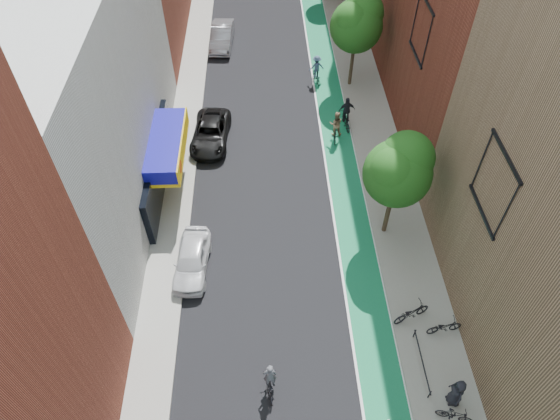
{
  "coord_description": "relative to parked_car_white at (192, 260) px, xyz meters",
  "views": [
    {
      "loc": [
        -0.76,
        -7.18,
        20.99
      ],
      "look_at": [
        -0.04,
        10.47,
        1.5
      ],
      "focal_mm": 32.0,
      "sensor_mm": 36.0,
      "label": 1
    }
  ],
  "objects": [
    {
      "name": "parked_bike_mid",
      "position": [
        11.17,
        -8.15,
        -0.09
      ],
      "size": [
        1.55,
        0.89,
        0.9
      ],
      "primitive_type": "imported",
      "rotation": [
        0.0,
        0.0,
        1.24
      ],
      "color": "black",
      "rests_on": "sidewalk_right"
    },
    {
      "name": "pedestrian",
      "position": [
        11.36,
        -7.39,
        0.31
      ],
      "size": [
        0.59,
        0.86,
        1.69
      ],
      "primitive_type": "imported",
      "rotation": [
        0.0,
        0.0,
        -1.51
      ],
      "color": "black",
      "rests_on": "sidewalk_right"
    },
    {
      "name": "parked_car_black",
      "position": [
        0.42,
        10.04,
        -0.02
      ],
      "size": [
        2.59,
        4.98,
        1.34
      ],
      "primitive_type": "imported",
      "rotation": [
        0.0,
        0.0,
        -0.08
      ],
      "color": "black",
      "rests_on": "ground"
    },
    {
      "name": "tree_mid",
      "position": [
        10.25,
        16.01,
        4.2
      ],
      "size": [
        3.55,
        3.53,
        6.74
      ],
      "color": "#332619",
      "rests_on": "ground"
    },
    {
      "name": "cyclist_lead",
      "position": [
        3.78,
        -6.49,
        -0.04
      ],
      "size": [
        0.64,
        1.65,
        1.95
      ],
      "rotation": [
        0.0,
        0.0,
        3.18
      ],
      "color": "black",
      "rests_on": "ground"
    },
    {
      "name": "cyclist_lane_far",
      "position": [
        7.8,
        16.64,
        0.22
      ],
      "size": [
        1.19,
        1.73,
        2.02
      ],
      "rotation": [
        0.0,
        0.0,
        3.35
      ],
      "color": "black",
      "rests_on": "ground"
    },
    {
      "name": "sidewalk_left",
      "position": [
        -1.4,
        17.99,
        -0.61
      ],
      "size": [
        2.0,
        68.0,
        0.15
      ],
      "primitive_type": "cube",
      "color": "gray",
      "rests_on": "ground"
    },
    {
      "name": "parked_bike_near",
      "position": [
        11.79,
        -4.2,
        -0.1
      ],
      "size": [
        1.72,
        0.81,
        0.87
      ],
      "primitive_type": "imported",
      "rotation": [
        0.0,
        0.0,
        1.72
      ],
      "color": "black",
      "rests_on": "sidewalk_right"
    },
    {
      "name": "tree_near",
      "position": [
        10.25,
        2.01,
        3.97
      ],
      "size": [
        3.4,
        3.36,
        6.42
      ],
      "color": "#332619",
      "rests_on": "ground"
    },
    {
      "name": "cyclist_lane_near",
      "position": [
        8.43,
        9.93,
        0.2
      ],
      "size": [
        0.9,
        1.68,
        2.07
      ],
      "rotation": [
        0.0,
        0.0,
        3.03
      ],
      "color": "black",
      "rests_on": "ground"
    },
    {
      "name": "building_left_white",
      "position": [
        -6.4,
        5.99,
        5.31
      ],
      "size": [
        8.0,
        20.0,
        12.0
      ],
      "primitive_type": "cube",
      "color": "silver",
      "rests_on": "ground"
    },
    {
      "name": "bike_lane",
      "position": [
        8.6,
        17.99,
        -0.68
      ],
      "size": [
        2.0,
        68.0,
        0.01
      ],
      "primitive_type": "cube",
      "color": "#126949",
      "rests_on": "ground"
    },
    {
      "name": "cyclist_lane_mid",
      "position": [
        9.3,
        11.26,
        0.12
      ],
      "size": [
        1.1,
        1.93,
        2.16
      ],
      "rotation": [
        0.0,
        0.0,
        3.23
      ],
      "color": "black",
      "rests_on": "ground"
    },
    {
      "name": "parked_car_silver",
      "position": [
        0.69,
        22.1,
        0.08
      ],
      "size": [
        1.93,
        4.79,
        1.55
      ],
      "primitive_type": "imported",
      "rotation": [
        0.0,
        0.0,
        -0.06
      ],
      "color": "#909298",
      "rests_on": "ground"
    },
    {
      "name": "parked_car_white",
      "position": [
        0.0,
        0.0,
        0.0
      ],
      "size": [
        1.89,
        4.14,
        1.38
      ],
      "primitive_type": "imported",
      "rotation": [
        0.0,
        0.0,
        -0.07
      ],
      "color": "silver",
      "rests_on": "ground"
    },
    {
      "name": "parked_bike_far",
      "position": [
        10.44,
        -3.45,
        -0.04
      ],
      "size": [
        1.99,
        1.33,
        0.99
      ],
      "primitive_type": "imported",
      "rotation": [
        0.0,
        0.0,
        1.96
      ],
      "color": "black",
      "rests_on": "sidewalk_right"
    },
    {
      "name": "sidewalk_right",
      "position": [
        11.1,
        17.99,
        -0.61
      ],
      "size": [
        3.0,
        68.0,
        0.15
      ],
      "primitive_type": "cube",
      "color": "gray",
      "rests_on": "ground"
    }
  ]
}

